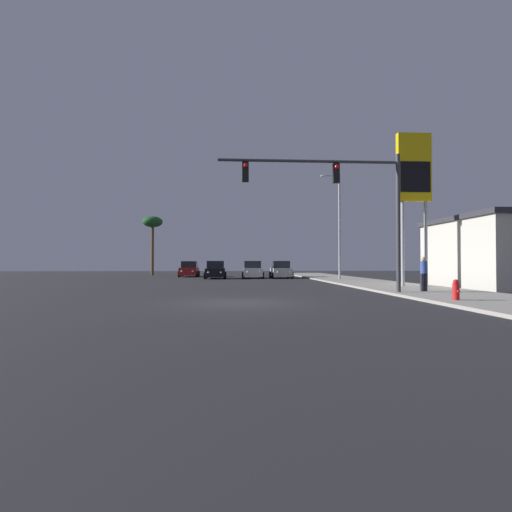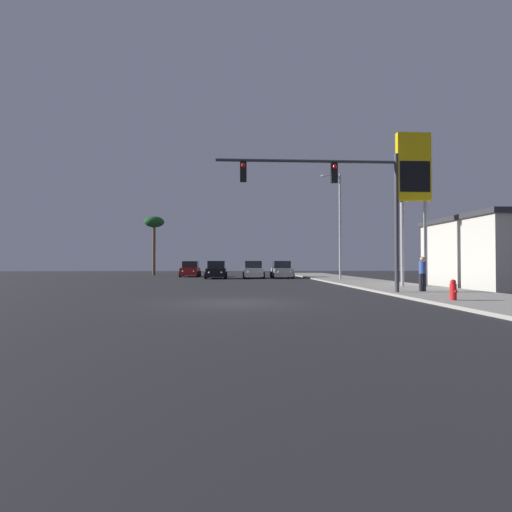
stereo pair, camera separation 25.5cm
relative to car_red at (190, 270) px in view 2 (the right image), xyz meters
The scene contains 12 objects.
ground_plane 29.10m from the car_red, 80.44° to the right, with size 120.00×120.00×0.00m, color #28282B.
sidewalk_right 23.56m from the car_red, 52.51° to the right, with size 5.00×60.00×0.12m.
car_red is the anchor object (origin of this frame).
car_white 7.96m from the car_red, 33.71° to the right, with size 2.04×4.33×1.68m.
car_silver 10.41m from the car_red, 25.23° to the right, with size 2.04×4.32×1.68m.
car_black 6.01m from the car_red, 59.71° to the right, with size 2.04×4.32×1.68m.
traffic_light_mast 27.40m from the car_red, 68.68° to the right, with size 8.57×0.36×6.50m.
street_lamp 17.45m from the car_red, 36.20° to the right, with size 1.74×0.24×9.00m.
gas_station_sign 26.42m from the car_red, 53.66° to the right, with size 2.00×0.42×9.00m.
fire_hydrant 32.01m from the car_red, 66.50° to the right, with size 0.24×0.34×0.76m.
pedestrian_on_sidewalk 28.40m from the car_red, 60.91° to the right, with size 0.34×0.32×1.67m.
palm_tree_far 9.07m from the car_red, 133.14° to the left, with size 2.40×2.40×7.14m.
Camera 2 is at (-0.05, -14.84, 1.47)m, focal length 28.00 mm.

